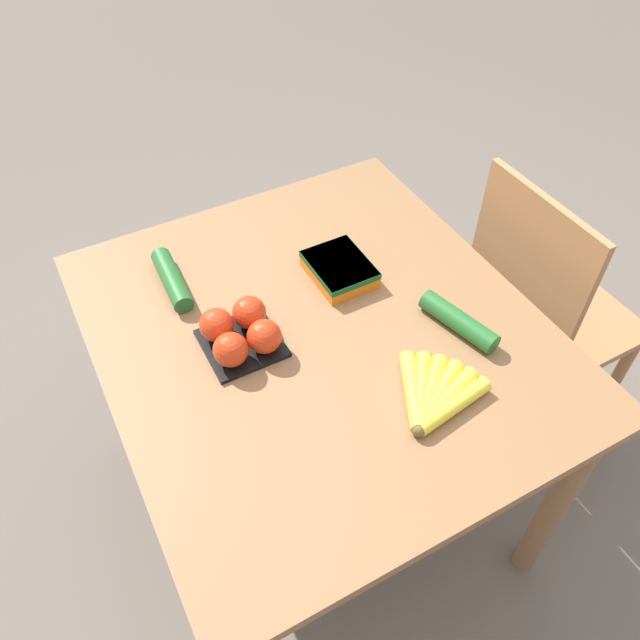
{
  "coord_description": "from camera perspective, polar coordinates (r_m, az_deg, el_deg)",
  "views": [
    {
      "loc": [
        0.82,
        -0.44,
        1.82
      ],
      "look_at": [
        0.0,
        0.0,
        0.81
      ],
      "focal_mm": 35.0,
      "sensor_mm": 36.0,
      "label": 1
    }
  ],
  "objects": [
    {
      "name": "carrot_bag",
      "position": [
        1.51,
        1.79,
        4.77
      ],
      "size": [
        0.17,
        0.13,
        0.04
      ],
      "color": "orange",
      "rests_on": "dining_table"
    },
    {
      "name": "tomato_pack",
      "position": [
        1.35,
        -7.31,
        -1.1
      ],
      "size": [
        0.16,
        0.16,
        0.09
      ],
      "color": "black",
      "rests_on": "dining_table"
    },
    {
      "name": "banana_bunch",
      "position": [
        1.28,
        10.32,
        -6.9
      ],
      "size": [
        0.19,
        0.2,
        0.03
      ],
      "color": "brown",
      "rests_on": "dining_table"
    },
    {
      "name": "ground_plane",
      "position": [
        2.05,
        0.0,
        -15.51
      ],
      "size": [
        12.0,
        12.0,
        0.0
      ],
      "primitive_type": "plane",
      "color": "#665B51"
    },
    {
      "name": "cucumber_far",
      "position": [
        1.42,
        12.55,
        -0.11
      ],
      "size": [
        0.2,
        0.09,
        0.05
      ],
      "color": "#236028",
      "rests_on": "dining_table"
    },
    {
      "name": "dining_table",
      "position": [
        1.49,
        0.0,
        -3.82
      ],
      "size": [
        1.06,
        0.95,
        0.78
      ],
      "color": "olive",
      "rests_on": "ground_plane"
    },
    {
      "name": "chair",
      "position": [
        1.92,
        19.41,
        0.42
      ],
      "size": [
        0.42,
        0.4,
        0.95
      ],
      "rotation": [
        0.0,
        0.0,
        3.15
      ],
      "color": "#A87547",
      "rests_on": "ground_plane"
    },
    {
      "name": "cucumber_near",
      "position": [
        1.52,
        -13.39,
        3.62
      ],
      "size": [
        0.2,
        0.06,
        0.05
      ],
      "color": "#236028",
      "rests_on": "dining_table"
    }
  ]
}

